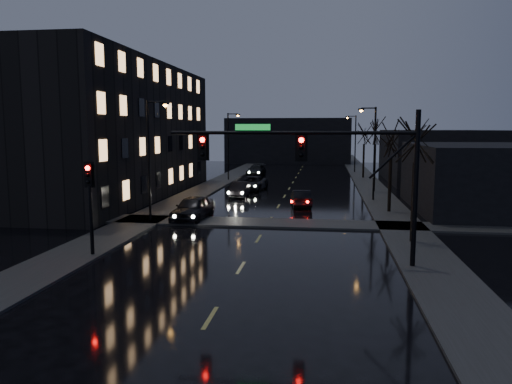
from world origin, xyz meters
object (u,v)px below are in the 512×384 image
(oncoming_car_d, at_px, (256,170))
(lead_car, at_px, (301,198))
(oncoming_car_c, at_px, (252,183))
(oncoming_car_a, at_px, (193,208))
(oncoming_car_b, at_px, (240,189))

(oncoming_car_d, xyz_separation_m, lead_car, (7.10, -25.18, -0.05))
(oncoming_car_c, height_order, oncoming_car_d, oncoming_car_d)
(oncoming_car_d, bearing_deg, oncoming_car_a, -86.39)
(oncoming_car_a, height_order, oncoming_car_d, oncoming_car_a)
(oncoming_car_d, distance_m, lead_car, 26.16)
(oncoming_car_b, distance_m, lead_car, 7.61)
(oncoming_car_b, relative_size, oncoming_car_c, 0.82)
(oncoming_car_c, distance_m, lead_car, 11.37)
(oncoming_car_c, bearing_deg, oncoming_car_b, -87.54)
(oncoming_car_d, relative_size, lead_car, 1.23)
(oncoming_car_d, bearing_deg, oncoming_car_c, -80.24)
(oncoming_car_a, xyz_separation_m, oncoming_car_d, (-0.12, 32.26, -0.10))
(oncoming_car_c, bearing_deg, lead_car, -54.49)
(oncoming_car_b, height_order, oncoming_car_c, oncoming_car_c)
(oncoming_car_b, bearing_deg, oncoming_car_a, -96.33)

